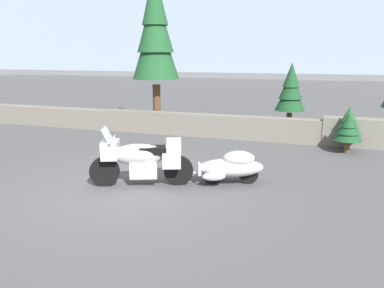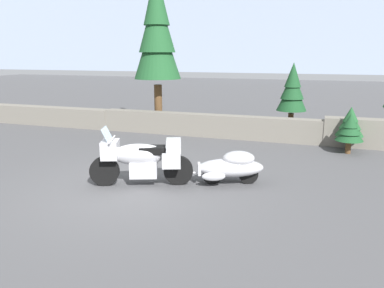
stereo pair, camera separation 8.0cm
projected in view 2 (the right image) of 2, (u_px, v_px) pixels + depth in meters
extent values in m
plane|color=#4C4C4F|center=(129.00, 188.00, 8.36)|extent=(80.00, 80.00, 0.00)
cube|color=slate|center=(27.00, 115.00, 16.19)|extent=(8.00, 0.60, 0.76)
cube|color=slate|center=(206.00, 125.00, 13.63)|extent=(8.00, 0.50, 0.80)
cube|color=#99A8BF|center=(312.00, 34.00, 94.70)|extent=(240.00, 80.00, 16.00)
cylinder|color=black|center=(105.00, 171.00, 8.48)|extent=(0.67, 0.37, 0.66)
cylinder|color=black|center=(178.00, 170.00, 8.54)|extent=(0.67, 0.37, 0.66)
cube|color=silver|center=(144.00, 169.00, 8.50)|extent=(0.72, 0.63, 0.36)
ellipsoid|color=#B2B2B7|center=(139.00, 154.00, 8.42)|extent=(1.28, 0.84, 0.48)
cube|color=#B2B2B7|center=(110.00, 149.00, 8.37)|extent=(0.52, 0.61, 0.40)
cube|color=#9EB7C6|center=(107.00, 135.00, 8.29)|extent=(0.33, 0.48, 0.34)
cube|color=black|center=(152.00, 150.00, 8.41)|extent=(0.65, 0.54, 0.16)
cube|color=#B2B2B7|center=(174.00, 145.00, 8.40)|extent=(0.44, 0.49, 0.28)
cube|color=#B2B2B7|center=(171.00, 161.00, 8.17)|extent=(0.43, 0.29, 0.32)
cube|color=#B2B2B7|center=(172.00, 154.00, 8.76)|extent=(0.43, 0.29, 0.32)
cylinder|color=silver|center=(112.00, 139.00, 8.32)|extent=(0.29, 0.67, 0.04)
cylinder|color=silver|center=(106.00, 160.00, 8.42)|extent=(0.26, 0.16, 0.54)
cylinder|color=black|center=(212.00, 175.00, 8.59)|extent=(0.45, 0.25, 0.44)
cylinder|color=black|center=(248.00, 174.00, 8.62)|extent=(0.45, 0.25, 0.44)
ellipsoid|color=#B2B2B7|center=(230.00, 168.00, 8.57)|extent=(1.64, 1.18, 0.40)
ellipsoid|color=#B2B2B7|center=(239.00, 158.00, 8.53)|extent=(0.87, 0.78, 0.32)
cube|color=silver|center=(199.00, 169.00, 8.55)|extent=(0.17, 0.32, 0.24)
ellipsoid|color=#B2B2B7|center=(214.00, 176.00, 8.27)|extent=(0.54, 0.32, 0.20)
ellipsoid|color=#B2B2B7|center=(211.00, 168.00, 8.89)|extent=(0.54, 0.32, 0.20)
cylinder|color=silver|center=(182.00, 173.00, 8.56)|extent=(0.67, 0.30, 0.05)
cylinder|color=brown|center=(158.00, 107.00, 14.98)|extent=(0.31, 0.31, 1.74)
cone|color=#1E5128|center=(157.00, 42.00, 14.42)|extent=(1.80, 1.80, 2.74)
cone|color=#1E5128|center=(157.00, 20.00, 14.23)|extent=(1.40, 1.40, 2.40)
cylinder|color=brown|center=(290.00, 123.00, 14.21)|extent=(0.20, 0.20, 0.75)
cone|color=#194723|center=(292.00, 94.00, 13.96)|extent=(1.10, 1.10, 1.19)
cone|color=#194723|center=(293.00, 85.00, 13.88)|extent=(0.85, 0.85, 1.04)
cone|color=#194723|center=(293.00, 75.00, 13.80)|extent=(0.60, 0.60, 0.89)
cylinder|color=brown|center=(348.00, 143.00, 11.74)|extent=(0.16, 0.16, 0.39)
cone|color=#1E5128|center=(350.00, 126.00, 11.62)|extent=(0.84, 0.84, 0.61)
cone|color=#1E5128|center=(351.00, 120.00, 11.57)|extent=(0.65, 0.65, 0.53)
cone|color=#1E5128|center=(351.00, 114.00, 11.53)|extent=(0.46, 0.46, 0.46)
cylinder|color=brown|center=(348.00, 148.00, 11.28)|extent=(0.16, 0.16, 0.35)
cone|color=#194723|center=(350.00, 131.00, 11.17)|extent=(0.81, 0.81, 0.55)
cone|color=#194723|center=(350.00, 126.00, 11.13)|extent=(0.63, 0.63, 0.48)
cone|color=#194723|center=(351.00, 120.00, 11.09)|extent=(0.45, 0.45, 0.41)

